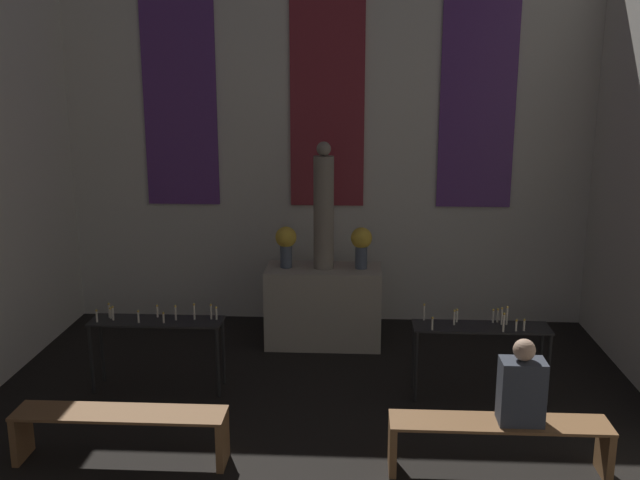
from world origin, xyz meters
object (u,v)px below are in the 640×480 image
statue (324,209)px  person_seated (522,387)px  flower_vase_left (286,242)px  pew_back_right (499,436)px  candle_rack_right (481,336)px  pew_back_left (120,426)px  candle_rack_left (157,330)px  flower_vase_right (361,243)px  altar (324,306)px

statue → person_seated: statue is taller
statue → flower_vase_left: (-0.45, -0.00, -0.40)m
pew_back_right → candle_rack_right: bearing=87.0°
pew_back_left → candle_rack_left: bearing=93.0°
flower_vase_right → altar: bearing=180.0°
flower_vase_right → candle_rack_right: (1.22, -1.39, -0.62)m
flower_vase_left → pew_back_left: size_ratio=0.28×
altar → flower_vase_left: 0.92m
pew_back_left → pew_back_right: (3.18, 0.00, 0.00)m
candle_rack_left → pew_back_left: size_ratio=0.76×
flower_vase_right → pew_back_right: (1.14, -2.84, -0.95)m
flower_vase_left → person_seated: bearing=-52.2°
statue → person_seated: 3.46m
statue → pew_back_right: 3.53m
statue → flower_vase_left: bearing=-180.0°
statue → person_seated: bearing=-58.3°
candle_rack_left → pew_back_left: (0.08, -1.45, -0.33)m
candle_rack_left → pew_back_left: bearing=-87.0°
altar → person_seated: size_ratio=1.93×
flower_vase_left → flower_vase_right: 0.90m
candle_rack_right → pew_back_left: candle_rack_right is taller
candle_rack_left → pew_back_right: candle_rack_left is taller
altar → statue: statue is taller
person_seated → candle_rack_right: bearing=93.4°
candle_rack_left → candle_rack_right: 3.33m
statue → flower_vase_right: 0.61m
flower_vase_left → statue: bearing=0.0°
statue → flower_vase_right: bearing=-0.0°
altar → candle_rack_left: bearing=-140.2°
statue → pew_back_left: (-1.59, -2.84, -1.36)m
statue → flower_vase_right: size_ratio=3.02×
flower_vase_left → candle_rack_right: 2.61m
altar → flower_vase_right: bearing=0.0°
person_seated → statue: bearing=121.7°
candle_rack_left → person_seated: person_seated is taller
pew_back_right → person_seated: 0.47m
pew_back_left → pew_back_right: size_ratio=1.00×
pew_back_left → person_seated: size_ratio=2.50×
pew_back_right → statue: bearing=119.3°
altar → candle_rack_right: altar is taller
person_seated → flower_vase_right: bearing=114.6°
altar → pew_back_left: (-1.59, -2.84, -0.15)m
statue → pew_back_left: statue is taller
altar → person_seated: (1.75, -2.84, 0.29)m
altar → person_seated: bearing=-58.3°
flower_vase_left → pew_back_right: bearing=-54.3°
statue → candle_rack_left: 2.40m
altar → candle_rack_right: (1.67, -1.39, 0.17)m
person_seated → candle_rack_left: bearing=157.0°
candle_rack_right → person_seated: bearing=-86.6°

